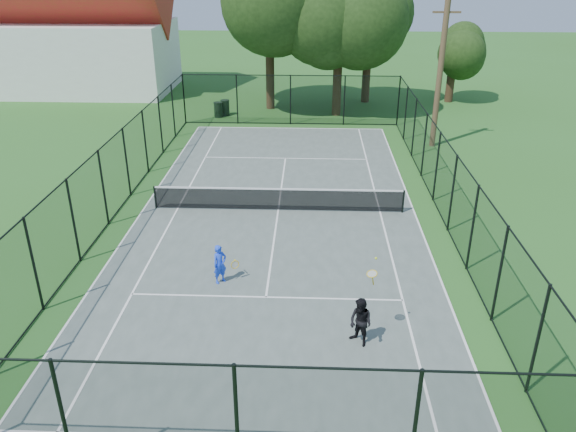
{
  "coord_description": "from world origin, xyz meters",
  "views": [
    {
      "loc": [
        1.27,
        -20.69,
        9.44
      ],
      "look_at": [
        0.52,
        -3.0,
        1.2
      ],
      "focal_mm": 35.0,
      "sensor_mm": 36.0,
      "label": 1
    }
  ],
  "objects_px": {
    "trash_bin_right": "(225,108)",
    "utility_pole": "(440,74)",
    "player_black": "(361,322)",
    "player_blue": "(220,264)",
    "tennis_net": "(278,198)",
    "trash_bin_left": "(218,110)"
  },
  "relations": [
    {
      "from": "utility_pole",
      "to": "player_black",
      "type": "distance_m",
      "value": 18.54
    },
    {
      "from": "trash_bin_right",
      "to": "utility_pole",
      "type": "distance_m",
      "value": 13.97
    },
    {
      "from": "player_blue",
      "to": "trash_bin_right",
      "type": "bearing_deg",
      "value": 97.81
    },
    {
      "from": "trash_bin_left",
      "to": "player_blue",
      "type": "bearing_deg",
      "value": -80.97
    },
    {
      "from": "trash_bin_left",
      "to": "player_blue",
      "type": "height_order",
      "value": "player_blue"
    },
    {
      "from": "tennis_net",
      "to": "player_blue",
      "type": "height_order",
      "value": "player_blue"
    },
    {
      "from": "tennis_net",
      "to": "player_blue",
      "type": "xyz_separation_m",
      "value": [
        -1.49,
        -5.57,
        0.12
      ]
    },
    {
      "from": "trash_bin_left",
      "to": "player_black",
      "type": "height_order",
      "value": "player_black"
    },
    {
      "from": "utility_pole",
      "to": "trash_bin_right",
      "type": "bearing_deg",
      "value": 154.01
    },
    {
      "from": "player_blue",
      "to": "trash_bin_left",
      "type": "bearing_deg",
      "value": 99.03
    },
    {
      "from": "trash_bin_right",
      "to": "player_black",
      "type": "xyz_separation_m",
      "value": [
        6.96,
        -23.46,
        0.25
      ]
    },
    {
      "from": "trash_bin_right",
      "to": "utility_pole",
      "type": "xyz_separation_m",
      "value": [
        12.19,
        -5.94,
        3.35
      ]
    },
    {
      "from": "tennis_net",
      "to": "trash_bin_left",
      "type": "distance_m",
      "value": 15.19
    },
    {
      "from": "tennis_net",
      "to": "player_black",
      "type": "xyz_separation_m",
      "value": [
        2.66,
        -8.51,
        0.17
      ]
    },
    {
      "from": "utility_pole",
      "to": "player_black",
      "type": "xyz_separation_m",
      "value": [
        -5.23,
        -17.51,
        -3.1
      ]
    },
    {
      "from": "trash_bin_right",
      "to": "player_blue",
      "type": "distance_m",
      "value": 20.71
    },
    {
      "from": "tennis_net",
      "to": "trash_bin_right",
      "type": "height_order",
      "value": "tennis_net"
    },
    {
      "from": "player_black",
      "to": "player_blue",
      "type": "bearing_deg",
      "value": 144.68
    },
    {
      "from": "trash_bin_right",
      "to": "player_blue",
      "type": "relative_size",
      "value": 0.78
    },
    {
      "from": "tennis_net",
      "to": "trash_bin_left",
      "type": "xyz_separation_m",
      "value": [
        -4.68,
        14.45,
        -0.09
      ]
    },
    {
      "from": "tennis_net",
      "to": "utility_pole",
      "type": "xyz_separation_m",
      "value": [
        7.89,
        9.0,
        3.27
      ]
    },
    {
      "from": "trash_bin_right",
      "to": "tennis_net",
      "type": "bearing_deg",
      "value": -73.93
    }
  ]
}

